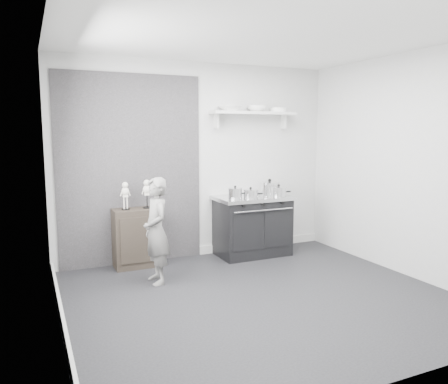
{
  "coord_description": "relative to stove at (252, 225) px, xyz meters",
  "views": [
    {
      "loc": [
        -2.2,
        -3.92,
        1.76
      ],
      "look_at": [
        0.01,
        0.95,
        1.01
      ],
      "focal_mm": 35.0,
      "sensor_mm": 36.0,
      "label": 1
    }
  ],
  "objects": [
    {
      "name": "room_shell",
      "position": [
        -0.78,
        -1.33,
        1.21
      ],
      "size": [
        4.02,
        3.62,
        2.71
      ],
      "color": "#B6B6B3",
      "rests_on": "ground"
    },
    {
      "name": "pot_front_right",
      "position": [
        0.31,
        -0.18,
        0.49
      ],
      "size": [
        0.31,
        0.22,
        0.17
      ],
      "color": "silver",
      "rests_on": "stove"
    },
    {
      "name": "pot_front_left",
      "position": [
        -0.32,
        -0.1,
        0.5
      ],
      "size": [
        0.28,
        0.19,
        0.18
      ],
      "color": "silver",
      "rests_on": "stove"
    },
    {
      "name": "stove",
      "position": [
        0.0,
        0.0,
        0.0
      ],
      "size": [
        1.06,
        0.66,
        0.85
      ],
      "color": "black",
      "rests_on": "ground"
    },
    {
      "name": "wall_shelf",
      "position": [
        0.11,
        0.2,
        1.58
      ],
      "size": [
        1.3,
        0.26,
        0.24
      ],
      "color": "silver",
      "rests_on": "room_shell"
    },
    {
      "name": "pot_back_right",
      "position": [
        0.32,
        0.08,
        0.51
      ],
      "size": [
        0.37,
        0.29,
        0.23
      ],
      "color": "silver",
      "rests_on": "stove"
    },
    {
      "name": "pot_front_center",
      "position": [
        -0.12,
        -0.16,
        0.48
      ],
      "size": [
        0.29,
        0.2,
        0.16
      ],
      "color": "silver",
      "rests_on": "stove"
    },
    {
      "name": "skeleton_full",
      "position": [
        -1.77,
        0.13,
        0.54
      ],
      "size": [
        0.11,
        0.07,
        0.41
      ],
      "primitive_type": null,
      "color": "silver",
      "rests_on": "side_cabinet"
    },
    {
      "name": "bowl_large",
      "position": [
        -0.26,
        0.19,
        1.65
      ],
      "size": [
        0.31,
        0.31,
        0.08
      ],
      "primitive_type": "imported",
      "color": "white",
      "rests_on": "wall_shelf"
    },
    {
      "name": "skeleton_torso",
      "position": [
        -1.49,
        0.13,
        0.55
      ],
      "size": [
        0.12,
        0.08,
        0.43
      ],
      "primitive_type": null,
      "color": "silver",
      "rests_on": "side_cabinet"
    },
    {
      "name": "child",
      "position": [
        -1.57,
        -0.58,
        0.19
      ],
      "size": [
        0.32,
        0.47,
        1.24
      ],
      "primitive_type": "imported",
      "rotation": [
        0.0,
        0.0,
        -1.52
      ],
      "color": "slate",
      "rests_on": "ground"
    },
    {
      "name": "plate_stack",
      "position": [
        0.51,
        0.19,
        1.64
      ],
      "size": [
        0.24,
        0.24,
        0.06
      ],
      "primitive_type": "cylinder",
      "color": "white",
      "rests_on": "wall_shelf"
    },
    {
      "name": "bowl_small",
      "position": [
        0.16,
        0.19,
        1.65
      ],
      "size": [
        0.26,
        0.26,
        0.08
      ],
      "primitive_type": "imported",
      "color": "white",
      "rests_on": "wall_shelf"
    },
    {
      "name": "side_cabinet",
      "position": [
        -1.64,
        0.13,
        -0.05
      ],
      "size": [
        0.59,
        0.34,
        0.77
      ],
      "primitive_type": "cube",
      "color": "black",
      "rests_on": "ground"
    },
    {
      "name": "ground",
      "position": [
        -0.69,
        -1.48,
        -0.43
      ],
      "size": [
        4.0,
        4.0,
        0.0
      ],
      "primitive_type": "plane",
      "color": "black",
      "rests_on": "ground"
    }
  ]
}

